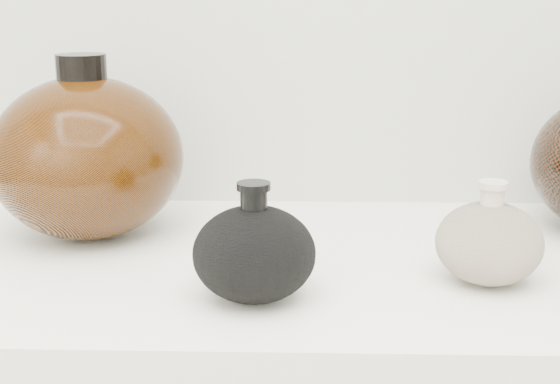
{
  "coord_description": "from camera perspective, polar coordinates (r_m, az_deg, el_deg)",
  "views": [
    {
      "loc": [
        -0.0,
        0.07,
        1.22
      ],
      "look_at": [
        -0.03,
        0.92,
        0.99
      ],
      "focal_mm": 50.0,
      "sensor_mm": 36.0,
      "label": 1
    }
  ],
  "objects": [
    {
      "name": "cream_gourd_vase",
      "position": [
        0.88,
        15.04,
        -3.56
      ],
      "size": [
        0.12,
        0.12,
        0.11
      ],
      "color": "beige",
      "rests_on": "display_counter"
    },
    {
      "name": "black_gourd_vase",
      "position": [
        0.8,
        -1.9,
        -4.46
      ],
      "size": [
        0.13,
        0.13,
        0.13
      ],
      "color": "black",
      "rests_on": "display_counter"
    },
    {
      "name": "left_round_pot",
      "position": [
        1.02,
        -13.93,
        2.51
      ],
      "size": [
        0.31,
        0.31,
        0.23
      ],
      "color": "black",
      "rests_on": "display_counter"
    }
  ]
}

